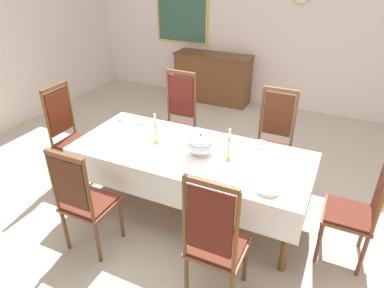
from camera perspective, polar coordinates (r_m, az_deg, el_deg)
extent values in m
cube|color=#BDAF9D|center=(4.15, 1.36, -8.79)|extent=(7.07, 6.33, 0.04)
cube|color=silver|center=(6.42, 14.01, 19.99)|extent=(7.07, 0.08, 3.23)
cylinder|color=brown|center=(3.99, -17.38, -5.27)|extent=(0.07, 0.07, 0.72)
cylinder|color=brown|center=(3.19, 15.27, -14.89)|extent=(0.07, 0.07, 0.72)
cylinder|color=brown|center=(4.52, -10.69, -0.13)|extent=(0.07, 0.07, 0.72)
cylinder|color=brown|center=(3.83, 17.76, -6.93)|extent=(0.07, 0.07, 0.72)
cube|color=brown|center=(3.56, -0.22, -2.16)|extent=(2.29, 0.90, 0.08)
cube|color=brown|center=(3.53, -0.22, -1.40)|extent=(2.41, 1.02, 0.03)
cube|color=white|center=(3.52, -0.22, -1.16)|extent=(2.43, 1.04, 0.00)
cube|color=white|center=(3.23, -4.15, -7.81)|extent=(2.43, 0.00, 0.33)
cube|color=white|center=(4.01, 2.91, 0.09)|extent=(2.43, 0.00, 0.33)
cube|color=white|center=(4.20, -15.27, 0.42)|extent=(0.00, 1.04, 0.33)
cube|color=white|center=(3.36, 18.89, -7.92)|extent=(0.00, 1.04, 0.33)
cylinder|color=brown|center=(3.75, -16.34, -10.02)|extent=(0.04, 0.04, 0.46)
cylinder|color=brown|center=(3.55, -11.54, -11.88)|extent=(0.04, 0.04, 0.46)
cylinder|color=brown|center=(3.56, -20.09, -13.13)|extent=(0.04, 0.04, 0.46)
cylinder|color=brown|center=(3.35, -15.22, -15.36)|extent=(0.04, 0.04, 0.46)
cube|color=brown|center=(3.39, -16.36, -9.45)|extent=(0.44, 0.42, 0.03)
cube|color=#572419|center=(3.38, -16.42, -9.13)|extent=(0.40, 0.38, 0.02)
cylinder|color=brown|center=(3.23, -21.92, -5.74)|extent=(0.03, 0.03, 0.61)
cylinder|color=brown|center=(2.99, -16.63, -7.75)|extent=(0.03, 0.03, 0.61)
cube|color=#532A19|center=(3.09, -19.47, -6.25)|extent=(0.34, 0.02, 0.46)
cube|color=brown|center=(2.95, -20.33, -1.89)|extent=(0.40, 0.04, 0.04)
cylinder|color=brown|center=(4.47, -1.60, -1.89)|extent=(0.04, 0.04, 0.46)
cylinder|color=brown|center=(4.63, -5.81, -0.86)|extent=(0.04, 0.04, 0.46)
cylinder|color=brown|center=(4.75, 0.34, 0.11)|extent=(0.04, 0.04, 0.46)
cylinder|color=brown|center=(4.90, -3.69, 1.02)|extent=(0.04, 0.04, 0.46)
cube|color=brown|center=(4.57, -2.77, 2.28)|extent=(0.44, 0.42, 0.03)
cube|color=#572419|center=(4.56, -2.77, 2.56)|extent=(0.40, 0.38, 0.02)
cylinder|color=brown|center=(4.50, 0.48, 7.02)|extent=(0.03, 0.03, 0.71)
cylinder|color=brown|center=(4.66, -3.92, 7.76)|extent=(0.03, 0.03, 0.71)
cube|color=#5C1F18|center=(4.56, -1.77, 7.82)|extent=(0.34, 0.02, 0.54)
cube|color=brown|center=(4.46, -1.83, 11.68)|extent=(0.40, 0.04, 0.04)
cylinder|color=brown|center=(3.20, 2.03, -16.53)|extent=(0.04, 0.04, 0.46)
cylinder|color=brown|center=(3.12, 8.78, -18.47)|extent=(0.04, 0.04, 0.46)
cylinder|color=brown|center=(2.98, -0.92, -20.99)|extent=(0.04, 0.04, 0.46)
cube|color=brown|center=(2.87, 4.26, -16.56)|extent=(0.44, 0.42, 0.03)
cube|color=#572419|center=(2.85, 4.27, -16.21)|extent=(0.40, 0.38, 0.02)
cylinder|color=brown|center=(2.54, -1.23, -12.14)|extent=(0.03, 0.03, 0.72)
cylinder|color=brown|center=(2.44, 7.30, -14.60)|extent=(0.03, 0.03, 0.72)
cube|color=#5A1E14|center=(2.46, 2.94, -12.76)|extent=(0.34, 0.02, 0.55)
cube|color=brown|center=(2.26, 3.15, -6.61)|extent=(0.40, 0.04, 0.04)
cylinder|color=brown|center=(4.14, 14.36, -5.64)|extent=(0.04, 0.04, 0.46)
cylinder|color=brown|center=(4.20, 9.32, -4.49)|extent=(0.04, 0.04, 0.46)
cylinder|color=brown|center=(4.44, 15.37, -3.22)|extent=(0.04, 0.04, 0.46)
cylinder|color=brown|center=(4.50, 10.66, -2.19)|extent=(0.04, 0.04, 0.46)
cube|color=brown|center=(4.19, 12.77, -1.06)|extent=(0.44, 0.42, 0.03)
cube|color=#572419|center=(4.18, 12.81, -0.76)|extent=(0.40, 0.38, 0.02)
cylinder|color=brown|center=(4.18, 16.50, 3.76)|extent=(0.03, 0.03, 0.68)
cylinder|color=brown|center=(4.24, 11.34, 4.78)|extent=(0.03, 0.03, 0.68)
cube|color=#502816|center=(4.19, 13.96, 4.70)|extent=(0.34, 0.02, 0.52)
cube|color=brown|center=(4.08, 14.46, 8.61)|extent=(0.40, 0.04, 0.04)
cylinder|color=brown|center=(4.58, -14.77, -2.08)|extent=(0.04, 0.04, 0.46)
cylinder|color=brown|center=(4.35, -17.85, -4.38)|extent=(0.04, 0.04, 0.46)
cylinder|color=brown|center=(4.80, -18.12, -1.11)|extent=(0.04, 0.04, 0.46)
cylinder|color=brown|center=(4.58, -21.22, -3.23)|extent=(0.04, 0.04, 0.46)
cube|color=brown|center=(4.46, -18.45, 0.00)|extent=(0.42, 0.44, 0.03)
cube|color=#572419|center=(4.45, -18.50, 0.27)|extent=(0.38, 0.40, 0.02)
cylinder|color=brown|center=(4.56, -19.30, 5.49)|extent=(0.03, 0.03, 0.69)
cylinder|color=brown|center=(4.32, -22.75, 3.53)|extent=(0.03, 0.03, 0.69)
cube|color=#5D2413|center=(4.42, -21.06, 4.94)|extent=(0.02, 0.34, 0.52)
cube|color=brown|center=(4.32, -21.77, 8.69)|extent=(0.04, 0.40, 0.04)
cylinder|color=brown|center=(3.43, 20.13, -15.04)|extent=(0.04, 0.04, 0.46)
cylinder|color=brown|center=(3.72, 20.88, -11.23)|extent=(0.04, 0.04, 0.46)
cylinder|color=brown|center=(3.45, 26.22, -16.20)|extent=(0.04, 0.04, 0.46)
cylinder|color=brown|center=(3.75, 26.40, -12.31)|extent=(0.04, 0.04, 0.46)
cube|color=brown|center=(3.43, 24.21, -10.61)|extent=(0.42, 0.44, 0.03)
cube|color=#572419|center=(3.42, 24.29, -10.29)|extent=(0.38, 0.40, 0.02)
cylinder|color=brown|center=(3.12, 28.55, -9.06)|extent=(0.03, 0.03, 0.58)
cylinder|color=brown|center=(3.45, 28.51, -5.35)|extent=(0.03, 0.03, 0.58)
cube|color=#532316|center=(3.27, 28.65, -6.70)|extent=(0.02, 0.34, 0.44)
cylinder|color=white|center=(3.47, 1.39, -1.37)|extent=(0.15, 0.15, 0.02)
ellipsoid|color=white|center=(3.44, 1.40, -0.34)|extent=(0.27, 0.27, 0.12)
ellipsoid|color=white|center=(3.41, 1.41, 0.70)|extent=(0.24, 0.24, 0.10)
sphere|color=#456858|center=(3.38, 1.42, 1.49)|extent=(0.03, 0.03, 0.03)
cylinder|color=gold|center=(3.68, -5.91, 0.31)|extent=(0.07, 0.07, 0.02)
cylinder|color=gold|center=(3.63, -5.99, 1.82)|extent=(0.02, 0.02, 0.20)
cone|color=gold|center=(3.59, -6.08, 3.33)|extent=(0.04, 0.04, 0.02)
cylinder|color=silver|center=(3.56, -6.13, 4.20)|extent=(0.02, 0.02, 0.10)
cylinder|color=gold|center=(3.38, 5.97, -2.46)|extent=(0.07, 0.07, 0.02)
cylinder|color=gold|center=(3.33, 6.06, -0.83)|extent=(0.02, 0.02, 0.20)
cone|color=gold|center=(3.28, 6.16, 0.81)|extent=(0.04, 0.04, 0.02)
cylinder|color=silver|center=(3.25, 6.21, 1.75)|extent=(0.02, 0.02, 0.10)
cylinder|color=white|center=(4.13, -8.01, 3.57)|extent=(0.14, 0.14, 0.03)
cylinder|color=white|center=(4.13, -8.02, 3.62)|extent=(0.12, 0.12, 0.02)
torus|color=#456858|center=(4.13, -8.02, 3.70)|extent=(0.14, 0.14, 0.01)
cylinder|color=white|center=(3.00, 12.39, -7.31)|extent=(0.19, 0.19, 0.04)
cylinder|color=white|center=(3.00, 12.40, -7.22)|extent=(0.16, 0.16, 0.03)
torus|color=#456858|center=(2.99, 12.42, -7.06)|extent=(0.19, 0.19, 0.01)
cylinder|color=white|center=(3.67, 11.20, -0.07)|extent=(0.16, 0.16, 0.03)
cylinder|color=white|center=(3.67, 11.20, -0.01)|extent=(0.13, 0.13, 0.02)
torus|color=#456858|center=(3.67, 11.21, 0.10)|extent=(0.16, 0.16, 0.01)
cylinder|color=white|center=(4.27, -11.07, 4.21)|extent=(0.15, 0.15, 0.03)
cylinder|color=white|center=(4.27, -11.08, 4.27)|extent=(0.13, 0.13, 0.02)
torus|color=#456858|center=(4.26, -11.09, 4.39)|extent=(0.15, 0.15, 0.01)
cube|color=gold|center=(4.16, -9.43, 3.51)|extent=(0.01, 0.14, 0.00)
ellipsoid|color=gold|center=(4.23, -8.82, 3.98)|extent=(0.03, 0.05, 0.01)
cube|color=gold|center=(2.97, 14.68, -8.48)|extent=(0.03, 0.14, 0.00)
ellipsoid|color=gold|center=(3.03, 14.79, -7.52)|extent=(0.03, 0.05, 0.01)
cube|color=brown|center=(6.68, 3.40, 10.68)|extent=(1.40, 0.44, 0.88)
cube|color=brown|center=(6.55, 3.51, 14.44)|extent=(1.44, 0.48, 0.02)
cube|color=brown|center=(6.77, 6.92, 10.77)|extent=(0.59, 0.01, 0.70)
cube|color=brown|center=(7.00, 1.40, 11.59)|extent=(0.59, 0.01, 0.70)
cube|color=#D1B251|center=(6.94, -1.68, 22.44)|extent=(1.07, 0.04, 1.52)
cube|color=#375D4E|center=(6.92, -1.77, 22.42)|extent=(0.99, 0.01, 1.44)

